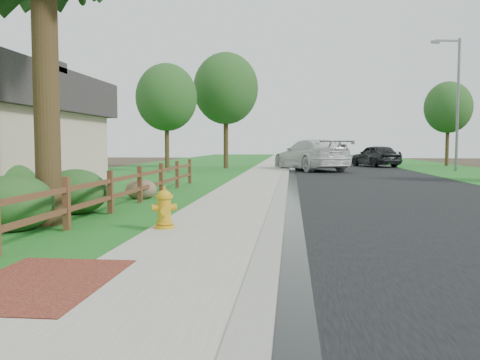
# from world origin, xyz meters

# --- Properties ---
(ground) EXTENTS (120.00, 120.00, 0.00)m
(ground) POSITION_xyz_m (0.00, 0.00, 0.00)
(ground) COLOR #33291C
(road) EXTENTS (8.00, 90.00, 0.02)m
(road) POSITION_xyz_m (4.60, 35.00, 0.01)
(road) COLOR black
(road) RESTS_ON ground
(curb) EXTENTS (0.40, 90.00, 0.12)m
(curb) POSITION_xyz_m (0.40, 35.00, 0.06)
(curb) COLOR gray
(curb) RESTS_ON ground
(wet_gutter) EXTENTS (0.50, 90.00, 0.00)m
(wet_gutter) POSITION_xyz_m (0.75, 35.00, 0.02)
(wet_gutter) COLOR black
(wet_gutter) RESTS_ON road
(sidewalk) EXTENTS (2.20, 90.00, 0.10)m
(sidewalk) POSITION_xyz_m (-0.90, 35.00, 0.05)
(sidewalk) COLOR gray
(sidewalk) RESTS_ON ground
(grass_strip) EXTENTS (1.60, 90.00, 0.06)m
(grass_strip) POSITION_xyz_m (-2.80, 35.00, 0.03)
(grass_strip) COLOR #18551B
(grass_strip) RESTS_ON ground
(lawn_near) EXTENTS (9.00, 90.00, 0.04)m
(lawn_near) POSITION_xyz_m (-8.00, 35.00, 0.02)
(lawn_near) COLOR #18551B
(lawn_near) RESTS_ON ground
(verge_far) EXTENTS (6.00, 90.00, 0.04)m
(verge_far) POSITION_xyz_m (11.50, 35.00, 0.02)
(verge_far) COLOR #18551B
(verge_far) RESTS_ON ground
(brick_patch) EXTENTS (1.60, 2.40, 0.11)m
(brick_patch) POSITION_xyz_m (-2.20, -1.00, 0.06)
(brick_patch) COLOR maroon
(brick_patch) RESTS_ON ground
(ranch_fence) EXTENTS (0.12, 16.92, 1.10)m
(ranch_fence) POSITION_xyz_m (-3.60, 6.40, 0.62)
(ranch_fence) COLOR #4E311A
(ranch_fence) RESTS_ON ground
(fire_hydrant) EXTENTS (0.53, 0.43, 0.81)m
(fire_hydrant) POSITION_xyz_m (-1.70, 2.95, 0.47)
(fire_hydrant) COLOR gold
(fire_hydrant) RESTS_ON sidewalk
(white_suv) EXTENTS (5.50, 7.53, 2.03)m
(white_suv) POSITION_xyz_m (2.00, 27.14, 1.03)
(white_suv) COLOR silver
(white_suv) RESTS_ON road
(dark_car_mid) EXTENTS (3.61, 5.34, 1.69)m
(dark_car_mid) POSITION_xyz_m (7.20, 33.44, 0.86)
(dark_car_mid) COLOR black
(dark_car_mid) RESTS_ON road
(dark_car_far) EXTENTS (2.82, 5.53, 1.74)m
(dark_car_far) POSITION_xyz_m (4.73, 40.39, 0.89)
(dark_car_far) COLOR black
(dark_car_far) RESTS_ON road
(streetlight) EXTENTS (1.93, 0.55, 8.41)m
(streetlight) POSITION_xyz_m (11.04, 26.95, 4.76)
(streetlight) COLOR slate
(streetlight) RESTS_ON ground
(boulder) EXTENTS (1.06, 0.85, 0.65)m
(boulder) POSITION_xyz_m (-3.90, 8.70, 0.33)
(boulder) COLOR brown
(boulder) RESTS_ON ground
(shrub_a) EXTENTS (1.63, 1.63, 1.14)m
(shrub_a) POSITION_xyz_m (-4.67, 2.80, 0.57)
(shrub_a) COLOR #1B4C1E
(shrub_a) RESTS_ON ground
(shrub_b) EXTENTS (2.35, 2.35, 1.32)m
(shrub_b) POSITION_xyz_m (-6.50, 5.35, 0.66)
(shrub_b) COLOR #1B4C1E
(shrub_b) RESTS_ON ground
(shrub_c) EXTENTS (2.01, 2.01, 1.12)m
(shrub_c) POSITION_xyz_m (-4.52, 5.29, 0.56)
(shrub_c) COLOR #1B4C1E
(shrub_c) RESTS_ON ground
(tree_near_left) EXTENTS (3.80, 3.80, 6.74)m
(tree_near_left) POSITION_xyz_m (-7.00, 24.50, 4.64)
(tree_near_left) COLOR #372716
(tree_near_left) RESTS_ON ground
(tree_mid_left) EXTENTS (4.58, 4.58, 8.19)m
(tree_mid_left) POSITION_xyz_m (-3.90, 29.19, 5.65)
(tree_mid_left) COLOR #372716
(tree_mid_left) RESTS_ON ground
(tree_mid_right) EXTENTS (3.68, 3.68, 6.68)m
(tree_mid_right) POSITION_xyz_m (13.00, 35.08, 4.64)
(tree_mid_right) COLOR #372716
(tree_mid_right) RESTS_ON ground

